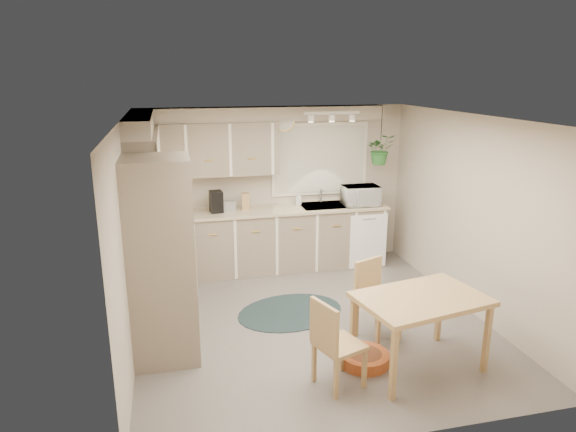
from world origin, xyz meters
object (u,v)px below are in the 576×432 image
Objects in this scene: chair_back at (379,301)px; pet_bed at (364,358)px; dining_table at (419,332)px; braided_rug at (290,312)px; chair_left at (340,342)px; microwave at (361,193)px.

chair_back reaches higher than pet_bed.
dining_table is at bearing -19.07° from pet_bed.
dining_table is 1.80m from braided_rug.
chair_back is at bearing 54.28° from pet_bed.
chair_left is 1.74× the size of pet_bed.
microwave reaches higher than braided_rug.
dining_table is 2.40× the size of pet_bed.
chair_back is 1.23m from braided_rug.
pet_bed is at bearing -109.67° from microwave.
dining_table is 0.62m from pet_bed.
chair_left is at bearing 23.98° from chair_back.
chair_back is (0.71, 0.75, -0.00)m from chair_left.
braided_rug is at bearing 109.56° from pet_bed.
chair_back is at bearing 103.32° from dining_table.
chair_left is 0.60m from pet_bed.
chair_left is 1.00× the size of chair_back.
chair_left is at bearing -114.16° from microwave.
chair_back reaches higher than dining_table.
dining_table is 0.91× the size of braided_rug.
dining_table is 2.28× the size of microwave.
chair_back is at bearing 116.87° from chair_left.
chair_left reaches higher than chair_back.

